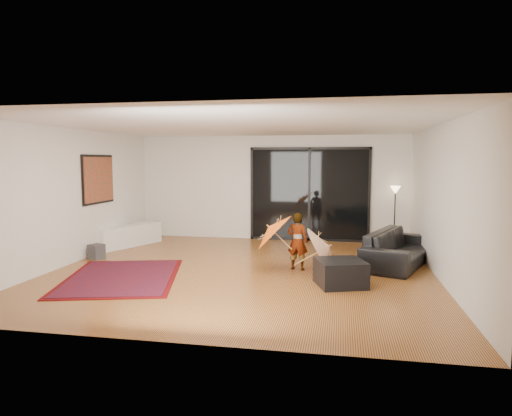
% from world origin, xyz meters
% --- Properties ---
extents(floor, '(7.00, 7.00, 0.00)m').
position_xyz_m(floor, '(0.00, 0.00, 0.00)').
color(floor, '#A96E2E').
rests_on(floor, ground).
extents(ceiling, '(7.00, 7.00, 0.00)m').
position_xyz_m(ceiling, '(0.00, 0.00, 2.70)').
color(ceiling, white).
rests_on(ceiling, wall_back).
extents(wall_back, '(7.00, 0.00, 7.00)m').
position_xyz_m(wall_back, '(0.00, 3.50, 1.35)').
color(wall_back, silver).
rests_on(wall_back, floor).
extents(wall_front, '(7.00, 0.00, 7.00)m').
position_xyz_m(wall_front, '(0.00, -3.50, 1.35)').
color(wall_front, silver).
rests_on(wall_front, floor).
extents(wall_left, '(0.00, 7.00, 7.00)m').
position_xyz_m(wall_left, '(-3.50, 0.00, 1.35)').
color(wall_left, silver).
rests_on(wall_left, floor).
extents(wall_right, '(0.00, 7.00, 7.00)m').
position_xyz_m(wall_right, '(3.50, 0.00, 1.35)').
color(wall_right, silver).
rests_on(wall_right, floor).
extents(sliding_door, '(3.06, 0.07, 2.40)m').
position_xyz_m(sliding_door, '(1.00, 3.47, 1.20)').
color(sliding_door, black).
rests_on(sliding_door, wall_back).
extents(painting, '(0.04, 1.28, 1.08)m').
position_xyz_m(painting, '(-3.46, 1.00, 1.65)').
color(painting, black).
rests_on(painting, wall_left).
extents(media_console, '(1.10, 1.83, 0.50)m').
position_xyz_m(media_console, '(-3.25, 1.90, 0.25)').
color(media_console, white).
rests_on(media_console, floor).
extents(speaker, '(0.34, 0.34, 0.30)m').
position_xyz_m(speaker, '(-3.25, 0.44, 0.15)').
color(speaker, '#424244').
rests_on(speaker, floor).
extents(persian_rug, '(2.50, 3.03, 0.02)m').
position_xyz_m(persian_rug, '(-1.99, -0.90, 0.01)').
color(persian_rug, '#500608').
rests_on(persian_rug, floor).
extents(sofa, '(1.69, 2.49, 0.68)m').
position_xyz_m(sofa, '(2.95, 1.04, 0.34)').
color(sofa, black).
rests_on(sofa, floor).
extents(ottoman, '(0.94, 0.94, 0.43)m').
position_xyz_m(ottoman, '(1.82, -0.71, 0.21)').
color(ottoman, black).
rests_on(ottoman, floor).
extents(floor_lamp, '(0.25, 0.25, 1.45)m').
position_xyz_m(floor_lamp, '(3.10, 3.25, 1.14)').
color(floor_lamp, black).
rests_on(floor_lamp, floor).
extents(child, '(0.44, 0.33, 1.09)m').
position_xyz_m(child, '(1.01, 0.26, 0.54)').
color(child, '#999999').
rests_on(child, floor).
extents(parasol_orange, '(0.74, 0.90, 0.90)m').
position_xyz_m(parasol_orange, '(0.46, 0.21, 0.73)').
color(parasol_orange, '#FA590D').
rests_on(parasol_orange, child).
extents(parasol_white, '(0.65, 0.95, 0.98)m').
position_xyz_m(parasol_white, '(1.61, 0.11, 0.50)').
color(parasol_white, white).
rests_on(parasol_white, floor).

